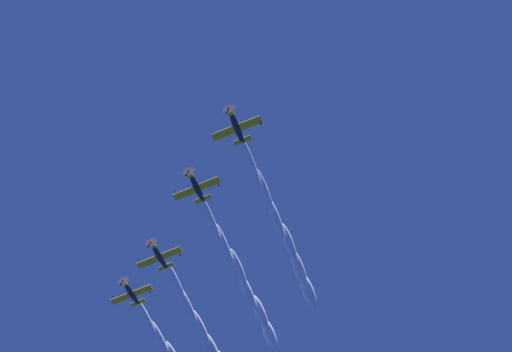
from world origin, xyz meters
name	(u,v)px	position (x,y,z in m)	size (l,w,h in m)	color
airplane_lead	(236,125)	(0.72, 3.86, 89.20)	(7.71, 7.08, 3.22)	#232328
airplane_left_wingman	(196,186)	(-4.22, 16.31, 89.83)	(7.64, 7.04, 3.17)	#232328
airplane_right_wingman	(159,255)	(-9.06, 30.40, 88.05)	(7.69, 7.06, 3.11)	#232328
airplane_slot_tail	(131,292)	(-13.68, 42.03, 90.52)	(7.70, 7.06, 3.05)	#232328
smoke_trail_lead	(292,253)	(14.65, 29.35, 92.02)	(20.91, 36.66, 5.64)	white
smoke_trail_left_wingman	(253,300)	(9.41, 42.04, 92.51)	(20.63, 36.86, 5.50)	white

